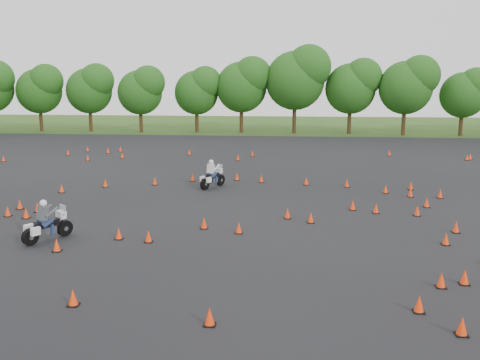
{
  "coord_description": "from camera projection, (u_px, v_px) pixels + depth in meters",
  "views": [
    {
      "loc": [
        2.56,
        -21.97,
        6.09
      ],
      "look_at": [
        0.0,
        4.0,
        1.2
      ],
      "focal_mm": 40.0,
      "sensor_mm": 36.0,
      "label": 1
    }
  ],
  "objects": [
    {
      "name": "rider_white",
      "position": [
        213.0,
        173.0,
        30.6
      ],
      "size": [
        1.59,
        2.17,
        1.64
      ],
      "primitive_type": null,
      "rotation": [
        0.0,
        0.0,
        1.07
      ],
      "color": "silver",
      "rests_on": "ground"
    },
    {
      "name": "asphalt_pad",
      "position": [
        244.0,
        195.0,
        28.72
      ],
      "size": [
        62.0,
        62.0,
        0.0
      ],
      "primitive_type": "plane",
      "color": "black",
      "rests_on": "ground"
    },
    {
      "name": "ground",
      "position": [
        231.0,
        225.0,
        22.85
      ],
      "size": [
        140.0,
        140.0,
        0.0
      ],
      "primitive_type": "plane",
      "color": "#2D5119",
      "rests_on": "ground"
    },
    {
      "name": "traffic_cones",
      "position": [
        241.0,
        193.0,
        28.23
      ],
      "size": [
        35.86,
        32.3,
        0.45
      ],
      "color": "#F7370A",
      "rests_on": "asphalt_pad"
    },
    {
      "name": "treeline",
      "position": [
        290.0,
        95.0,
        55.55
      ],
      "size": [
        87.31,
        32.18,
        10.78
      ],
      "color": "#204F16",
      "rests_on": "ground"
    },
    {
      "name": "rider_grey",
      "position": [
        47.0,
        220.0,
        20.42
      ],
      "size": [
        1.67,
        2.19,
        1.66
      ],
      "primitive_type": null,
      "rotation": [
        0.0,
        0.0,
        1.03
      ],
      "color": "#44484D",
      "rests_on": "ground"
    }
  ]
}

